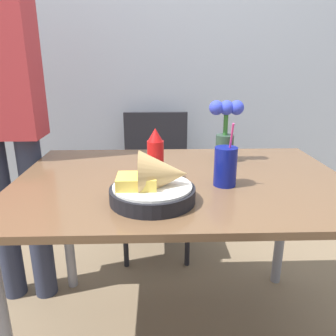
{
  "coord_description": "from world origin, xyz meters",
  "views": [
    {
      "loc": [
        -0.09,
        -1.15,
        1.16
      ],
      "look_at": [
        -0.05,
        -0.06,
        0.8
      ],
      "focal_mm": 35.0,
      "sensor_mm": 36.0,
      "label": 1
    }
  ],
  "objects": [
    {
      "name": "flower_vase",
      "position": [
        0.2,
        0.22,
        0.89
      ],
      "size": [
        0.15,
        0.08,
        0.26
      ],
      "color": "#2D4738",
      "rests_on": "dining_table"
    },
    {
      "name": "ketchup_bottle",
      "position": [
        -0.1,
        -0.02,
        0.84
      ],
      "size": [
        0.06,
        0.06,
        0.19
      ],
      "color": "red",
      "rests_on": "dining_table"
    },
    {
      "name": "person_standing",
      "position": [
        -0.76,
        0.31,
        1.0
      ],
      "size": [
        0.32,
        0.19,
        1.73
      ],
      "color": "#2D3347",
      "rests_on": "ground_plane"
    },
    {
      "name": "drink_cup",
      "position": [
        0.15,
        -0.08,
        0.81
      ],
      "size": [
        0.08,
        0.08,
        0.23
      ],
      "color": "navy",
      "rests_on": "dining_table"
    },
    {
      "name": "food_basket",
      "position": [
        -0.09,
        -0.21,
        0.8
      ],
      "size": [
        0.27,
        0.27,
        0.16
      ],
      "color": "black",
      "rests_on": "dining_table"
    },
    {
      "name": "dining_table",
      "position": [
        0.0,
        0.0,
        0.65
      ],
      "size": [
        1.23,
        0.84,
        0.74
      ],
      "color": "brown",
      "rests_on": "ground_plane"
    },
    {
      "name": "wall_window",
      "position": [
        0.0,
        1.05,
        1.3
      ],
      "size": [
        7.0,
        0.06,
        2.6
      ],
      "color": "#9EA8B7",
      "rests_on": "ground_plane"
    },
    {
      "name": "ground_plane",
      "position": [
        0.0,
        0.0,
        0.0
      ],
      "size": [
        12.0,
        12.0,
        0.0
      ],
      "primitive_type": "plane",
      "color": "#7A664C"
    },
    {
      "name": "chair_far_window",
      "position": [
        -0.1,
        0.8,
        0.51
      ],
      "size": [
        0.4,
        0.4,
        0.86
      ],
      "color": "black",
      "rests_on": "ground_plane"
    }
  ]
}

